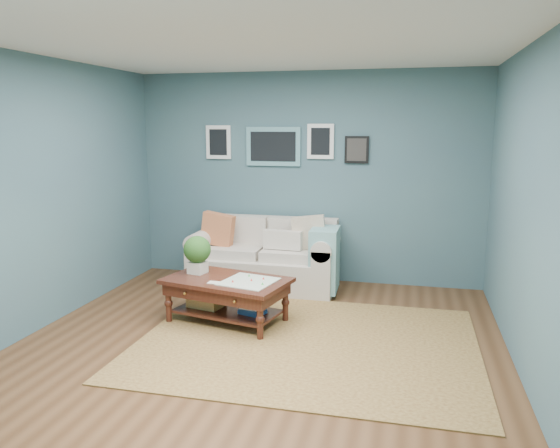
% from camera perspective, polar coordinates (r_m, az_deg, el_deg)
% --- Properties ---
extents(room_shell, '(5.00, 5.02, 2.70)m').
position_cam_1_polar(room_shell, '(4.74, -2.88, 2.22)').
color(room_shell, brown).
rests_on(room_shell, ground).
extents(area_rug, '(3.13, 2.51, 0.01)m').
position_cam_1_polar(area_rug, '(5.26, 2.83, -12.26)').
color(area_rug, brown).
rests_on(area_rug, ground).
extents(loveseat, '(1.86, 0.84, 0.95)m').
position_cam_1_polar(loveseat, '(6.88, -0.95, -3.46)').
color(loveseat, beige).
rests_on(loveseat, ground).
extents(coffee_table, '(1.37, 0.98, 0.87)m').
position_cam_1_polar(coffee_table, '(5.73, -6.10, -6.37)').
color(coffee_table, '#35100D').
rests_on(coffee_table, ground).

